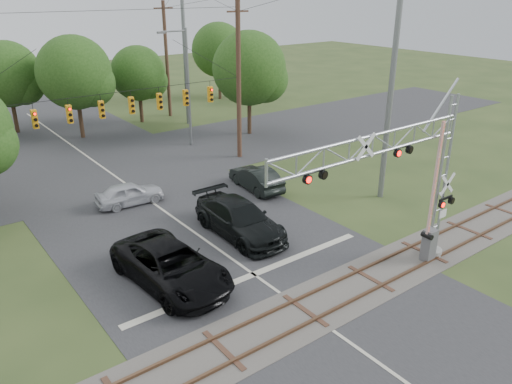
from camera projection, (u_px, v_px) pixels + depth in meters
ground at (341, 337)px, 18.90m from camera, size 160.00×160.00×0.00m
road_main at (203, 238)px, 26.27m from camera, size 14.00×90.00×0.02m
road_cross at (103, 167)px, 36.59m from camera, size 90.00×12.00×0.02m
railroad_track at (305, 311)px, 20.37m from camera, size 90.00×3.20×0.17m
crossing_gantry at (401, 177)px, 20.97m from camera, size 11.05×1.02×7.95m
traffic_signal_span at (129, 99)px, 31.99m from camera, size 19.34×0.36×11.50m
pickup_black at (171, 266)px, 21.97m from camera, size 3.56×6.74×1.81m
car_dark at (240, 219)px, 26.38m from camera, size 2.63×6.29×1.82m
sedan_silver at (130, 194)px, 30.20m from camera, size 4.17×1.92×1.39m
suv_dark at (256, 178)px, 32.45m from camera, size 2.05×4.74×1.52m
streetlight at (186, 82)px, 39.83m from camera, size 2.50×0.26×9.39m
utility_poles at (147, 80)px, 35.10m from camera, size 25.85×27.48×14.07m
treeline at (50, 76)px, 42.02m from camera, size 49.47×25.74×8.99m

